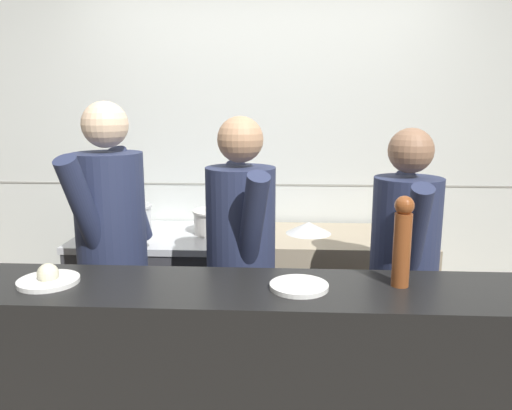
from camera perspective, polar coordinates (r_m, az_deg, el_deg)
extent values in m
cube|color=silver|center=(3.47, 1.04, 4.88)|extent=(8.00, 0.06, 2.60)
cube|color=gray|center=(3.46, 1.01, 2.36)|extent=(8.00, 0.00, 0.01)
cube|color=#38383D|center=(3.38, -9.64, -10.85)|extent=(1.12, 0.70, 0.85)
cube|color=#B7BABF|center=(3.24, -9.91, -3.59)|extent=(1.14, 0.71, 0.04)
cube|color=#B7BABF|center=(3.06, -11.09, -12.10)|extent=(1.01, 0.03, 0.10)
cube|color=gray|center=(3.32, 10.06, -10.88)|extent=(0.98, 0.65, 0.89)
cube|color=black|center=(3.23, 10.46, -19.48)|extent=(0.96, 0.04, 0.10)
cube|color=black|center=(2.17, -2.83, -21.87)|extent=(2.59, 0.45, 1.02)
cylinder|color=#B7BABF|center=(3.29, -14.23, -1.59)|extent=(0.27, 0.27, 0.18)
cylinder|color=#B7BABF|center=(3.27, -14.31, -0.15)|extent=(0.29, 0.29, 0.01)
cylinder|color=beige|center=(3.19, -4.68, -1.92)|extent=(0.27, 0.27, 0.15)
cylinder|color=beige|center=(3.17, -4.70, -0.70)|extent=(0.29, 0.29, 0.01)
cone|color=#B7BABF|center=(3.18, 6.02, -2.59)|extent=(0.29, 0.29, 0.07)
cylinder|color=white|center=(2.13, -22.62, -8.02)|extent=(0.23, 0.23, 0.02)
sphere|color=beige|center=(2.12, -22.69, -7.25)|extent=(0.08, 0.08, 0.08)
cylinder|color=white|center=(1.92, 4.94, -9.22)|extent=(0.22, 0.22, 0.02)
cylinder|color=brown|center=(1.98, 16.32, -4.97)|extent=(0.07, 0.07, 0.29)
sphere|color=brown|center=(1.93, 16.60, -0.05)|extent=(0.07, 0.07, 0.07)
cube|color=black|center=(2.87, -15.44, -15.91)|extent=(0.33, 0.25, 0.80)
cylinder|color=#262D4C|center=(2.62, -16.29, -1.48)|extent=(0.42, 0.42, 0.66)
sphere|color=beige|center=(2.56, -16.89, 8.79)|extent=(0.23, 0.23, 0.23)
cylinder|color=#262D4C|center=(2.77, -14.13, 1.00)|extent=(0.18, 0.35, 0.56)
cylinder|color=#262D4C|center=(2.43, -18.96, -0.73)|extent=(0.18, 0.35, 0.56)
cube|color=black|center=(2.69, -1.65, -17.84)|extent=(0.33, 0.27, 0.77)
cylinder|color=#262D4C|center=(2.42, -1.75, -3.16)|extent=(0.43, 0.43, 0.64)
sphere|color=tan|center=(2.35, -1.82, 7.50)|extent=(0.22, 0.22, 0.22)
cylinder|color=#262D4C|center=(2.59, -2.84, -0.49)|extent=(0.20, 0.34, 0.53)
cylinder|color=#262D4C|center=(2.22, -0.50, -2.55)|extent=(0.20, 0.34, 0.53)
cube|color=black|center=(2.76, 15.83, -17.72)|extent=(0.28, 0.19, 0.75)
cylinder|color=#262D4C|center=(2.51, 16.69, -3.97)|extent=(0.34, 0.34, 0.62)
sphere|color=#8C664C|center=(2.43, 17.28, 5.96)|extent=(0.21, 0.21, 0.21)
cylinder|color=#262D4C|center=(2.67, 16.05, -1.38)|extent=(0.11, 0.31, 0.52)
cylinder|color=#262D4C|center=(2.31, 17.63, -3.50)|extent=(0.11, 0.31, 0.52)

